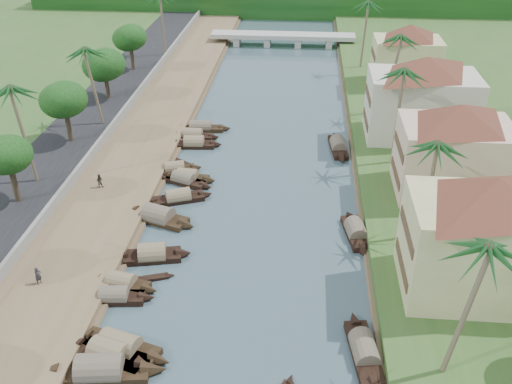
# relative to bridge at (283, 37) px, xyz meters

# --- Properties ---
(ground) EXTENTS (220.00, 220.00, 0.00)m
(ground) POSITION_rel_bridge_xyz_m (-0.00, -72.00, -1.72)
(ground) COLOR #3C525B
(ground) RESTS_ON ground
(left_bank) EXTENTS (10.00, 180.00, 0.80)m
(left_bank) POSITION_rel_bridge_xyz_m (-16.00, -52.00, -1.32)
(left_bank) COLOR brown
(left_bank) RESTS_ON ground
(right_bank) EXTENTS (16.00, 180.00, 1.20)m
(right_bank) POSITION_rel_bridge_xyz_m (19.00, -52.00, -1.12)
(right_bank) COLOR #305421
(right_bank) RESTS_ON ground
(road) EXTENTS (8.00, 180.00, 1.40)m
(road) POSITION_rel_bridge_xyz_m (-24.50, -52.00, -1.02)
(road) COLOR black
(road) RESTS_ON ground
(retaining_wall) EXTENTS (0.40, 180.00, 1.10)m
(retaining_wall) POSITION_rel_bridge_xyz_m (-20.20, -52.00, -0.37)
(retaining_wall) COLOR slate
(retaining_wall) RESTS_ON left_bank
(bridge) EXTENTS (28.00, 4.00, 2.40)m
(bridge) POSITION_rel_bridge_xyz_m (0.00, 0.00, 0.00)
(bridge) COLOR #A8A89D
(bridge) RESTS_ON ground
(building_near) EXTENTS (14.85, 14.85, 10.20)m
(building_near) POSITION_rel_bridge_xyz_m (18.99, -74.00, 4.66)
(building_near) COLOR beige
(building_near) RESTS_ON right_bank
(building_mid) EXTENTS (14.11, 14.11, 9.70)m
(building_mid) POSITION_rel_bridge_xyz_m (19.99, -58.00, 4.41)
(building_mid) COLOR beige
(building_mid) RESTS_ON right_bank
(building_far) EXTENTS (15.59, 15.59, 10.20)m
(building_far) POSITION_rel_bridge_xyz_m (18.99, -44.00, 4.66)
(building_far) COLOR beige
(building_far) RESTS_ON right_bank
(building_distant) EXTENTS (12.62, 12.62, 9.20)m
(building_distant) POSITION_rel_bridge_xyz_m (19.99, -24.00, 4.16)
(building_distant) COLOR beige
(building_distant) RESTS_ON right_bank
(sampan_0) EXTENTS (9.71, 3.12, 2.47)m
(sampan_0) POSITION_rel_bridge_xyz_m (-8.85, -84.48, -1.30)
(sampan_0) COLOR black
(sampan_0) RESTS_ON ground
(sampan_1) EXTENTS (8.09, 3.99, 2.34)m
(sampan_1) POSITION_rel_bridge_xyz_m (-8.68, -82.97, -1.30)
(sampan_1) COLOR black
(sampan_1) RESTS_ON ground
(sampan_2) EXTENTS (8.65, 4.14, 2.24)m
(sampan_2) POSITION_rel_bridge_xyz_m (-8.13, -82.10, -1.31)
(sampan_2) COLOR black
(sampan_2) RESTS_ON ground
(sampan_3) EXTENTS (6.85, 1.99, 1.87)m
(sampan_3) POSITION_rel_bridge_xyz_m (-10.20, -76.72, -1.32)
(sampan_3) COLOR black
(sampan_3) RESTS_ON ground
(sampan_4) EXTENTS (6.92, 2.76, 1.96)m
(sampan_4) POSITION_rel_bridge_xyz_m (-10.14, -75.00, -1.31)
(sampan_4) COLOR black
(sampan_4) RESTS_ON ground
(sampan_5) EXTENTS (7.43, 3.21, 2.30)m
(sampan_5) POSITION_rel_bridge_xyz_m (-8.52, -70.83, -1.30)
(sampan_5) COLOR black
(sampan_5) RESTS_ON ground
(sampan_6) EXTENTS (8.65, 4.65, 2.50)m
(sampan_6) POSITION_rel_bridge_xyz_m (-9.46, -64.52, -1.30)
(sampan_6) COLOR black
(sampan_6) RESTS_ON ground
(sampan_7) EXTENTS (7.62, 4.21, 2.04)m
(sampan_7) POSITION_rel_bridge_xyz_m (-8.27, -60.58, -1.31)
(sampan_7) COLOR black
(sampan_7) RESTS_ON ground
(sampan_8) EXTENTS (6.79, 2.23, 2.09)m
(sampan_8) POSITION_rel_bridge_xyz_m (-8.16, -56.06, -1.31)
(sampan_8) COLOR black
(sampan_8) RESTS_ON ground
(sampan_9) EXTENTS (7.44, 4.13, 1.93)m
(sampan_9) POSITION_rel_bridge_xyz_m (-8.45, -56.64, -1.32)
(sampan_9) COLOR black
(sampan_9) RESTS_ON ground
(sampan_10) EXTENTS (6.69, 3.32, 1.87)m
(sampan_10) POSITION_rel_bridge_xyz_m (-10.04, -54.15, -1.32)
(sampan_10) COLOR black
(sampan_10) RESTS_ON ground
(sampan_11) EXTENTS (7.36, 2.09, 2.11)m
(sampan_11) POSITION_rel_bridge_xyz_m (-9.04, -47.11, -1.31)
(sampan_11) COLOR black
(sampan_11) RESTS_ON ground
(sampan_12) EXTENTS (8.56, 2.31, 2.04)m
(sampan_12) POSITION_rel_bridge_xyz_m (-9.08, -42.13, -1.31)
(sampan_12) COLOR black
(sampan_12) RESTS_ON ground
(sampan_13) EXTENTS (7.15, 1.77, 1.99)m
(sampan_13) POSITION_rel_bridge_xyz_m (-9.65, -44.67, -1.31)
(sampan_13) COLOR black
(sampan_13) RESTS_ON ground
(sampan_14) EXTENTS (2.85, 8.82, 2.11)m
(sampan_14) POSITION_rel_bridge_xyz_m (9.69, -81.05, -1.31)
(sampan_14) COLOR black
(sampan_14) RESTS_ON ground
(sampan_15) EXTENTS (2.96, 8.06, 2.13)m
(sampan_15) POSITION_rel_bridge_xyz_m (10.10, -65.48, -1.31)
(sampan_15) COLOR black
(sampan_15) RESTS_ON ground
(sampan_16) EXTENTS (2.53, 8.87, 2.14)m
(sampan_16) POSITION_rel_bridge_xyz_m (9.12, -46.29, -1.31)
(sampan_16) COLOR black
(sampan_16) RESTS_ON ground
(canoe_1) EXTENTS (4.30, 2.05, 0.70)m
(canoe_1) POSITION_rel_bridge_xyz_m (-7.99, -73.78, -1.62)
(canoe_1) COLOR black
(canoe_1) RESTS_ON ground
(canoe_2) EXTENTS (4.45, 3.39, 0.72)m
(canoe_2) POSITION_rel_bridge_xyz_m (-9.97, -51.67, -1.62)
(canoe_2) COLOR black
(canoe_2) RESTS_ON ground
(palm_0) EXTENTS (3.20, 3.20, 11.99)m
(palm_0) POSITION_rel_bridge_xyz_m (15.00, -83.13, 9.68)
(palm_0) COLOR #715E4B
(palm_0) RESTS_ON ground
(palm_1) EXTENTS (3.20, 3.20, 10.92)m
(palm_1) POSITION_rel_bridge_xyz_m (16.00, -66.69, 8.63)
(palm_1) COLOR #715E4B
(palm_1) RESTS_ON ground
(palm_2) EXTENTS (3.20, 3.20, 12.50)m
(palm_2) POSITION_rel_bridge_xyz_m (15.00, -51.70, 10.15)
(palm_2) COLOR #715E4B
(palm_2) RESTS_ON ground
(palm_3) EXTENTS (3.20, 3.20, 12.03)m
(palm_3) POSITION_rel_bridge_xyz_m (16.00, -35.99, 9.72)
(palm_3) COLOR #715E4B
(palm_3) RESTS_ON ground
(palm_5) EXTENTS (3.20, 3.20, 12.05)m
(palm_5) POSITION_rel_bridge_xyz_m (-24.00, -59.87, 9.92)
(palm_5) COLOR #715E4B
(palm_5) RESTS_ON ground
(palm_6) EXTENTS (3.20, 3.20, 11.42)m
(palm_6) POSITION_rel_bridge_xyz_m (-22.00, -43.89, 9.33)
(palm_6) COLOR #715E4B
(palm_6) RESTS_ON ground
(palm_7) EXTENTS (3.20, 3.20, 12.20)m
(palm_7) POSITION_rel_bridge_xyz_m (14.00, -15.96, 9.86)
(palm_7) COLOR #715E4B
(palm_7) RESTS_ON ground
(tree_2) EXTENTS (4.54, 4.54, 7.00)m
(tree_2) POSITION_rel_bridge_xyz_m (-24.00, -64.08, 4.72)
(tree_2) COLOR #473828
(tree_2) RESTS_ON ground
(tree_3) EXTENTS (5.19, 5.19, 7.44)m
(tree_3) POSITION_rel_bridge_xyz_m (-24.00, -49.51, 4.91)
(tree_3) COLOR #473828
(tree_3) RESTS_ON ground
(tree_4) EXTENTS (5.52, 5.52, 7.15)m
(tree_4) POSITION_rel_bridge_xyz_m (-24.00, -34.49, 4.50)
(tree_4) COLOR #473828
(tree_4) RESTS_ON ground
(tree_5) EXTENTS (4.98, 4.98, 7.28)m
(tree_5) POSITION_rel_bridge_xyz_m (-24.00, -21.18, 4.83)
(tree_5) COLOR #473828
(tree_5) RESTS_ON ground
(tree_6) EXTENTS (4.78, 4.78, 7.42)m
(tree_6) POSITION_rel_bridge_xyz_m (24.00, -41.78, 4.84)
(tree_6) COLOR #473828
(tree_6) RESTS_ON ground
(person_near) EXTENTS (0.63, 0.69, 1.59)m
(person_near) POSITION_rel_bridge_xyz_m (-16.75, -76.04, -0.13)
(person_near) COLOR #2C2A33
(person_near) RESTS_ON left_bank
(person_far) EXTENTS (0.84, 0.70, 1.56)m
(person_far) POSITION_rel_bridge_xyz_m (-17.00, -59.66, -0.14)
(person_far) COLOR #373026
(person_far) RESTS_ON left_bank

